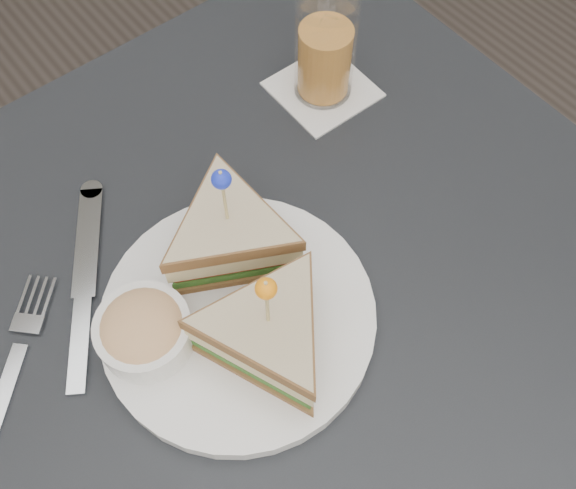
% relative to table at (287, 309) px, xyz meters
% --- Properties ---
extents(ground_plane, '(3.50, 3.50, 0.00)m').
position_rel_table_xyz_m(ground_plane, '(0.00, 0.00, -0.67)').
color(ground_plane, '#3F3833').
extents(table, '(0.80, 0.80, 0.75)m').
position_rel_table_xyz_m(table, '(0.00, 0.00, 0.00)').
color(table, black).
rests_on(table, ground).
extents(plate_meal, '(0.35, 0.35, 0.16)m').
position_rel_table_xyz_m(plate_meal, '(-0.06, -0.00, 0.12)').
color(plate_meal, white).
rests_on(plate_meal, table).
extents(cutlery_fork, '(0.17, 0.16, 0.01)m').
position_rel_table_xyz_m(cutlery_fork, '(-0.26, 0.09, 0.08)').
color(cutlery_fork, '#B8BCC3').
rests_on(cutlery_fork, table).
extents(cutlery_knife, '(0.15, 0.22, 0.01)m').
position_rel_table_xyz_m(cutlery_knife, '(-0.17, 0.12, 0.08)').
color(cutlery_knife, silver).
rests_on(cutlery_knife, table).
extents(drink_set, '(0.11, 0.11, 0.14)m').
position_rel_table_xyz_m(drink_set, '(0.20, 0.18, 0.14)').
color(drink_set, white).
rests_on(drink_set, table).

